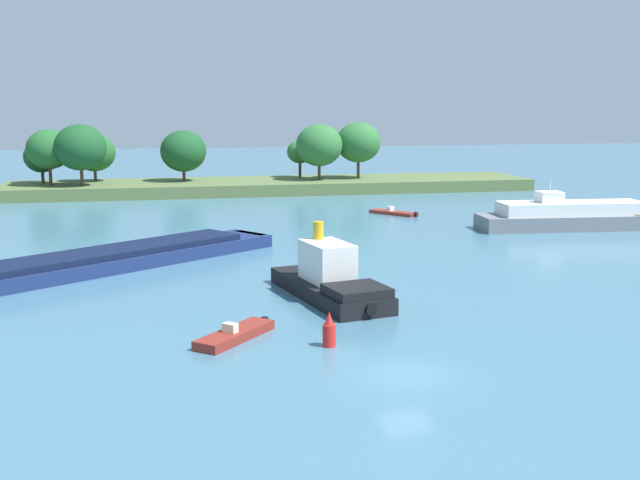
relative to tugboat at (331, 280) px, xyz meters
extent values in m
plane|color=teal|center=(0.32, -15.13, -1.22)|extent=(400.00, 400.00, 0.00)
cube|color=#566B3D|center=(5.67, 64.53, -0.38)|extent=(76.54, 14.38, 1.68)
cylinder|color=#513823|center=(-27.00, 66.59, 1.34)|extent=(0.44, 0.44, 1.77)
ellipsoid|color=#194C23|center=(-27.00, 66.59, 4.21)|extent=(4.95, 4.95, 4.46)
cylinder|color=#513823|center=(-25.48, 62.96, 1.74)|extent=(0.44, 0.44, 2.56)
ellipsoid|color=#235B28|center=(-25.48, 62.96, 5.44)|extent=(6.05, 6.05, 5.45)
cylinder|color=#513823|center=(-21.18, 61.26, 1.71)|extent=(0.44, 0.44, 2.49)
ellipsoid|color=#194C23|center=(-21.18, 61.26, 5.74)|extent=(6.97, 6.97, 6.27)
cylinder|color=#513823|center=(-19.91, 67.97, 1.33)|extent=(0.44, 0.44, 1.75)
ellipsoid|color=#235B28|center=(-19.91, 67.97, 4.61)|extent=(6.01, 6.01, 5.41)
cylinder|color=#513823|center=(-7.28, 65.52, 1.32)|extent=(0.44, 0.44, 1.72)
ellipsoid|color=#194C23|center=(-7.28, 65.52, 4.83)|extent=(6.62, 6.62, 5.96)
cylinder|color=#513823|center=(10.34, 67.97, 1.63)|extent=(0.44, 0.44, 2.34)
ellipsoid|color=#2D6B33|center=(10.34, 67.97, 4.38)|extent=(3.95, 3.95, 3.55)
cylinder|color=#513823|center=(12.39, 63.32, 1.65)|extent=(0.44, 0.44, 2.38)
ellipsoid|color=#2D6B33|center=(12.39, 63.32, 5.58)|extent=(6.85, 6.85, 6.16)
cylinder|color=#513823|center=(18.71, 64.70, 1.82)|extent=(0.44, 0.44, 2.73)
ellipsoid|color=#2D6B33|center=(18.71, 64.70, 5.87)|extent=(6.70, 6.70, 6.03)
cube|color=black|center=(-0.05, 0.24, -0.69)|extent=(6.27, 12.36, 1.07)
cube|color=black|center=(0.81, -3.80, 0.15)|extent=(4.12, 3.96, 0.60)
cube|color=white|center=(-0.11, 0.53, 1.15)|extent=(3.34, 4.57, 2.60)
cylinder|color=gold|center=(-0.42, 1.97, 3.05)|extent=(0.70, 0.70, 1.20)
cylinder|color=black|center=(1.20, -5.63, -0.58)|extent=(0.75, 0.44, 0.70)
cube|color=slate|center=(30.65, 23.43, -0.47)|extent=(19.50, 6.24, 1.51)
cube|color=white|center=(30.65, 23.43, 0.93)|extent=(15.24, 5.21, 1.30)
cube|color=white|center=(28.26, 23.62, 2.13)|extent=(2.56, 2.33, 1.10)
cylinder|color=silver|center=(28.26, 23.62, 3.38)|extent=(0.10, 0.10, 1.40)
cube|color=navy|center=(-16.01, 11.99, -0.70)|extent=(29.93, 23.41, 1.05)
cube|color=#0F1834|center=(-14.79, 12.86, 0.07)|extent=(21.38, 16.99, 0.50)
cube|color=navy|center=(-2.83, 21.43, -0.65)|extent=(2.91, 3.57, 0.94)
cube|color=maroon|center=(15.89, 37.38, -1.03)|extent=(4.94, 5.73, 0.39)
cube|color=white|center=(15.62, 37.74, -0.59)|extent=(0.97, 0.90, 0.50)
cube|color=black|center=(17.79, 34.91, -0.94)|extent=(0.42, 0.42, 0.56)
cube|color=maroon|center=(-7.12, -7.85, -0.96)|extent=(4.85, 5.23, 0.52)
cube|color=beige|center=(-7.39, -8.17, -0.46)|extent=(0.91, 0.88, 0.50)
cube|color=black|center=(-5.17, -5.63, -0.94)|extent=(0.43, 0.42, 0.56)
cylinder|color=red|center=(-2.34, -10.10, -0.62)|extent=(0.70, 0.70, 1.20)
cone|color=red|center=(-2.34, -10.10, 0.33)|extent=(0.49, 0.49, 0.70)
camera|label=1|loc=(-10.90, -48.72, 11.44)|focal=43.47mm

